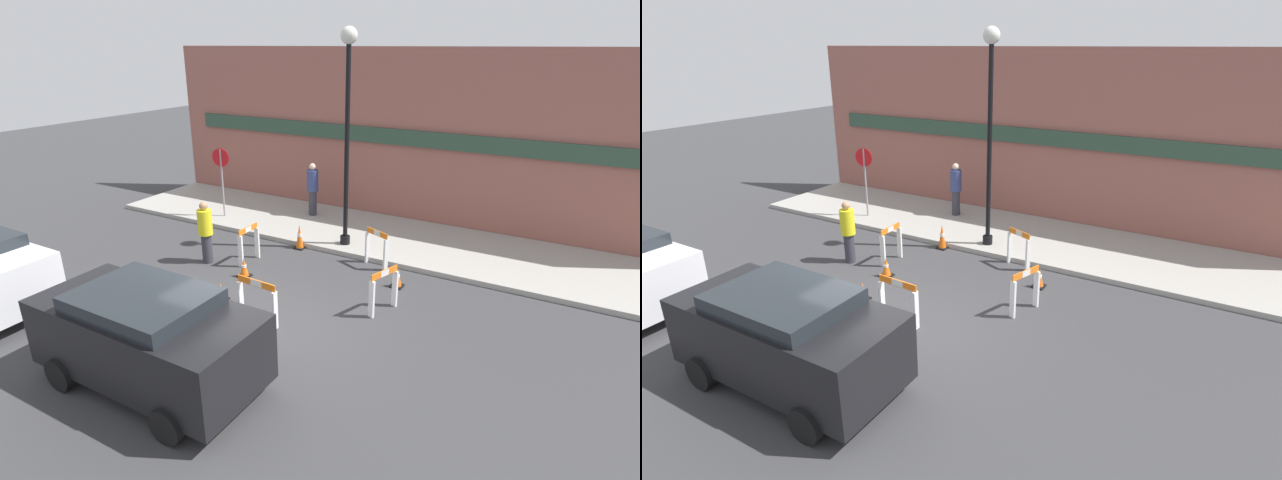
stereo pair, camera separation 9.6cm
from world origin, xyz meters
TOP-DOWN VIEW (x-y plane):
  - ground_plane at (0.00, 0.00)m, footprint 60.00×60.00m
  - sidewalk_slab at (0.00, 6.32)m, footprint 18.00×3.63m
  - storefront_facade at (0.00, 8.20)m, footprint 18.00×0.22m
  - streetlamp_post at (-0.39, 5.07)m, footprint 0.44×0.44m
  - stop_sign at (-5.09, 5.32)m, footprint 0.59×0.14m
  - barricade_0 at (-2.21, 2.89)m, footprint 0.13×0.79m
  - barricade_1 at (-0.11, 0.41)m, footprint 1.00×0.18m
  - barricade_2 at (2.02, 2.18)m, footprint 0.39×0.82m
  - barricade_3 at (0.91, 4.35)m, footprint 0.74×0.40m
  - traffic_cone_0 at (-1.53, 4.40)m, footprint 0.30×0.30m
  - traffic_cone_1 at (-1.46, 0.80)m, footprint 0.30×0.30m
  - traffic_cone_2 at (-1.76, 2.08)m, footprint 0.30×0.30m
  - traffic_cone_3 at (1.85, 3.48)m, footprint 0.30×0.30m
  - person_worker at (-3.19, 2.32)m, footprint 0.42×0.42m
  - person_pedestrian at (-2.54, 6.88)m, footprint 0.50×0.50m
  - parked_car_1 at (-0.48, -2.15)m, footprint 4.04×1.99m

SIDE VIEW (x-z plane):
  - ground_plane at x=0.00m, z-range 0.00..0.00m
  - sidewalk_slab at x=0.00m, z-range 0.00..0.14m
  - traffic_cone_1 at x=-1.46m, z-range -0.01..0.45m
  - traffic_cone_3 at x=1.85m, z-range -0.01..0.48m
  - traffic_cone_2 at x=-1.76m, z-range -0.01..0.50m
  - traffic_cone_0 at x=-1.53m, z-range -0.01..0.71m
  - barricade_3 at x=0.91m, z-range 0.03..1.05m
  - barricade_2 at x=2.02m, z-range 0.04..1.06m
  - barricade_0 at x=-2.21m, z-range 0.04..1.07m
  - barricade_1 at x=-0.11m, z-range 0.06..1.07m
  - person_worker at x=-3.19m, z-range 0.06..1.77m
  - parked_car_1 at x=-0.48m, z-range 0.11..1.89m
  - person_pedestrian at x=-2.54m, z-range 0.20..1.98m
  - stop_sign at x=-5.09m, z-range 0.53..2.82m
  - storefront_facade at x=0.00m, z-range 0.00..5.50m
  - streetlamp_post at x=-0.39m, z-range 0.94..6.79m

